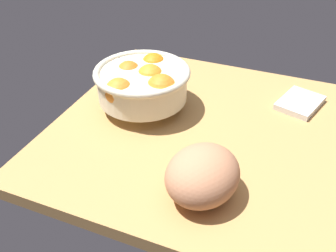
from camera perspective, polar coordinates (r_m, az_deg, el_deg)
The scene contains 4 objects.
ground_plane at distance 88.19cm, azimuth 5.05°, elevation -1.02°, with size 67.04×66.92×3.00cm, color tan.
fruit_bowl at distance 90.57cm, azimuth -3.86°, elevation 6.58°, with size 23.16×23.16×11.70cm.
bread_loaf at distance 67.65cm, azimuth 5.31°, elevation -7.47°, with size 14.99×12.87×9.92cm, color tan.
napkin_folded at distance 100.21cm, azimuth 19.53°, elevation 3.37°, with size 12.08×8.85×1.55cm, color silver.
Camera 1 is at (68.05, 19.19, 51.21)cm, focal length 39.85 mm.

